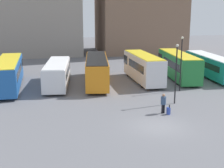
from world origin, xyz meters
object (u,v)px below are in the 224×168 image
Objects in this scene: bus_5 at (210,65)px; lamp_post_0 at (176,69)px; bus_3 at (143,67)px; bus_4 at (178,65)px; lamp_post_1 at (181,59)px; traveler at (163,102)px; bus_0 at (9,73)px; suitcase at (168,111)px; bus_2 at (97,69)px; bus_1 at (57,73)px.

bus_5 is 14.24m from lamp_post_0.
bus_3 is 5.01m from bus_4.
bus_3 is 6.15m from lamp_post_1.
traveler is at bearing 157.94° from bus_4.
bus_0 reaches higher than suitcase.
suitcase is at bearing 159.80° from bus_4.
lamp_post_1 reaches higher than traveler.
bus_2 is 12.94m from traveler.
traveler is at bearing 170.88° from bus_3.
bus_4 is 11.56m from lamp_post_0.
suitcase is at bearing -137.51° from bus_1.
bus_2 is at bearing -90.37° from bus_0.
bus_5 is 9.52m from lamp_post_1.
lamp_post_0 reaches higher than bus_2.
bus_0 reaches higher than traveler.
lamp_post_0 is (16.22, -9.45, 1.58)m from bus_0.
suitcase is (9.02, -12.19, -1.21)m from bus_1.
bus_0 is 2.16× the size of lamp_post_0.
bus_3 reaches higher than bus_1.
bus_0 is 15.88m from bus_3.
lamp_post_1 is at bearing -153.95° from bus_3.
suitcase is (-1.40, -12.62, -1.51)m from bus_3.
bus_4 is (20.82, 1.03, 0.03)m from bus_0.
bus_1 is 20.04m from bus_5.
bus_5 is at bearing -82.35° from bus_4.
lamp_post_1 is at bearing -104.27° from bus_1.
bus_1 is 14.66m from traveler.
bus_3 is 12.79m from suitcase.
bus_2 is 2.15× the size of lamp_post_0.
bus_4 is 0.93× the size of bus_5.
traveler is 0.88m from suitcase.
bus_2 is at bearing 122.03° from lamp_post_0.
bus_0 is at bearing 89.79° from bus_3.
bus_3 is (5.75, -0.05, 0.09)m from bus_2.
lamp_post_0 is (6.08, -9.72, 1.59)m from bus_2.
bus_4 is at bearing -39.78° from traveler.
lamp_post_1 is (4.44, 6.96, 2.44)m from traveler.
lamp_post_1 is (18.57, -5.05, 1.73)m from bus_0.
bus_3 reaches higher than suitcase.
suitcase is at bearing -120.51° from lamp_post_0.
bus_3 is 9.79m from lamp_post_0.
traveler is 0.29× the size of lamp_post_1.
bus_1 is 0.82× the size of bus_2.
traveler is (-11.31, -13.26, -0.51)m from bus_5.
bus_1 is at bearing 103.26° from bus_2.
lamp_post_1 reaches higher than bus_4.
bus_2 is at bearing 6.27° from suitcase.
bus_2 is 15.35m from bus_5.
bus_4 is at bearing -79.38° from bus_1.
bus_2 is 2.04× the size of lamp_post_1.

